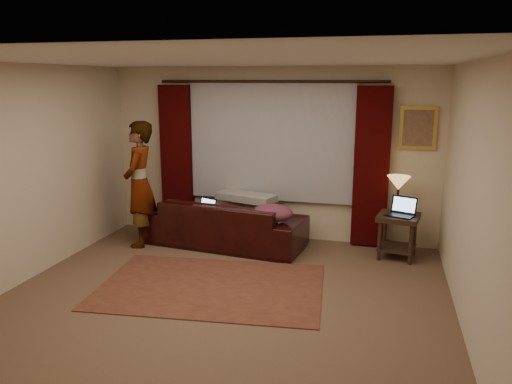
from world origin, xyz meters
TOP-DOWN VIEW (x-y plane):
  - floor at (0.00, 0.00)m, footprint 5.00×5.00m
  - ceiling at (0.00, 0.00)m, footprint 5.00×5.00m
  - wall_back at (0.00, 2.50)m, footprint 5.00×0.02m
  - wall_front at (0.00, -2.50)m, footprint 5.00×0.02m
  - wall_left at (-2.50, 0.00)m, footprint 0.02×5.00m
  - wall_right at (2.50, 0.00)m, footprint 0.02×5.00m
  - sheer_curtain at (0.00, 2.44)m, footprint 2.50×0.05m
  - drape_left at (-1.50, 2.39)m, footprint 0.50×0.14m
  - drape_right at (1.50, 2.39)m, footprint 0.50×0.14m
  - curtain_rod at (0.00, 2.39)m, footprint 0.04×0.04m
  - picture_frame at (2.10, 2.47)m, footprint 0.50×0.04m
  - sofa at (-0.55, 1.91)m, footprint 2.42×1.28m
  - throw_blanket at (-0.30, 2.16)m, footprint 0.97×0.61m
  - clothing_pile at (0.21, 1.69)m, footprint 0.65×0.55m
  - laptop_sofa at (-0.87, 1.84)m, footprint 0.41×0.42m
  - area_rug at (-0.24, 0.40)m, footprint 2.78×1.99m
  - end_table at (1.90, 1.99)m, footprint 0.61×0.61m
  - tiffany_lamp at (1.88, 2.13)m, footprint 0.39×0.39m
  - laptop_table at (1.92, 1.92)m, footprint 0.46×0.48m
  - person at (-1.76, 1.62)m, footprint 0.63×0.63m

SIDE VIEW (x-z plane):
  - floor at x=0.00m, z-range -0.01..0.00m
  - area_rug at x=-0.24m, z-range 0.00..0.01m
  - end_table at x=1.90m, z-range 0.00..0.61m
  - sofa at x=-0.55m, z-range 0.00..0.94m
  - laptop_sofa at x=-0.87m, z-range 0.47..0.69m
  - clothing_pile at x=0.21m, z-range 0.47..0.71m
  - laptop_table at x=1.92m, z-range 0.61..0.87m
  - tiffany_lamp at x=1.88m, z-range 0.61..1.12m
  - person at x=-1.76m, z-range 0.00..1.84m
  - throw_blanket at x=-0.30m, z-range 0.89..1.00m
  - drape_left at x=-1.50m, z-range 0.03..2.33m
  - drape_right at x=1.50m, z-range 0.03..2.33m
  - wall_back at x=0.00m, z-range 0.00..2.60m
  - wall_front at x=0.00m, z-range 0.00..2.60m
  - wall_left at x=-2.50m, z-range 0.00..2.60m
  - wall_right at x=2.50m, z-range 0.00..2.60m
  - sheer_curtain at x=0.00m, z-range 0.60..2.40m
  - picture_frame at x=2.10m, z-range 1.45..2.05m
  - curtain_rod at x=0.00m, z-range 0.68..4.08m
  - ceiling at x=0.00m, z-range 2.59..2.61m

